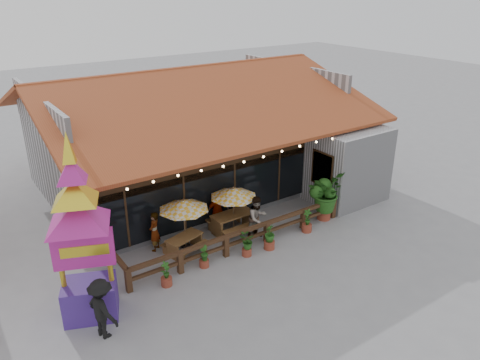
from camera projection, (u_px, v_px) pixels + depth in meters
ground at (269, 233)px, 20.01m from camera, size 100.00×100.00×0.00m
restaurant_building at (195, 143)px, 24.30m from camera, size 15.50×14.73×6.09m
patio_railing at (228, 238)px, 18.39m from camera, size 10.00×2.60×0.92m
umbrella_left at (184, 205)px, 18.26m from camera, size 2.12×2.12×2.15m
umbrella_right at (234, 193)px, 19.37m from camera, size 2.29×2.29×2.12m
picnic_table_left at (185, 242)px, 18.40m from camera, size 1.77×1.63×0.71m
picnic_table_right at (233, 220)px, 19.88m from camera, size 1.82×1.58×0.87m
thai_sign_tower at (78, 218)px, 13.75m from camera, size 3.19×3.19×6.63m
tropical_plant at (326, 193)px, 20.72m from camera, size 2.06×1.96×2.23m
diner_a at (154, 232)px, 18.45m from camera, size 0.72×0.69×1.65m
diner_b at (257, 218)px, 19.24m from camera, size 0.97×0.78×1.90m
diner_c at (218, 210)px, 20.11m from camera, size 1.06×0.57×1.71m
pedestrian at (102, 309)px, 13.84m from camera, size 1.05×1.42×1.97m
planter_a at (166, 275)px, 16.41m from camera, size 0.40×0.40×0.97m
planter_b at (204, 257)px, 17.49m from camera, size 0.37×0.39×0.90m
planter_c at (247, 244)px, 18.17m from camera, size 0.75×0.74×0.94m
planter_d at (269, 237)px, 18.64m from camera, size 0.57×0.57×1.07m
planter_e at (307, 222)px, 19.97m from camera, size 0.43×0.43×1.05m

